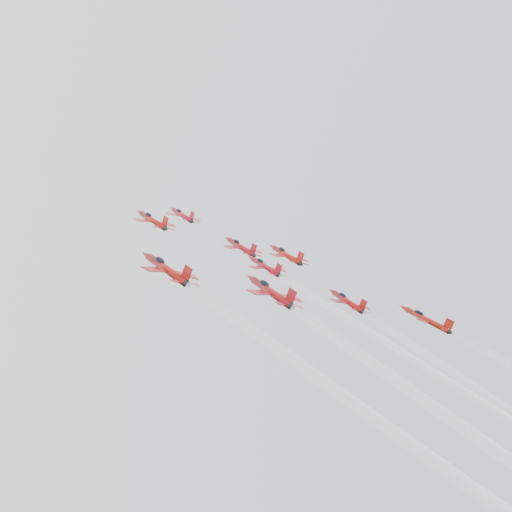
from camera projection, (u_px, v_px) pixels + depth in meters
jet_lead at (182, 215)px, 147.52m from camera, size 9.02×11.39×7.78m
jet_row2_left at (152, 220)px, 127.10m from camera, size 9.30×11.74×8.02m
jet_row2_center at (240, 246)px, 133.35m from camera, size 9.36×11.82×8.08m
jet_row2_right at (286, 254)px, 144.63m from camera, size 10.32×13.03×8.91m
jet_center at (421, 366)px, 89.40m from camera, size 8.45×77.75×50.76m
jet_rear_farleft at (393, 459)px, 54.95m from camera, size 9.75×89.66×58.53m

